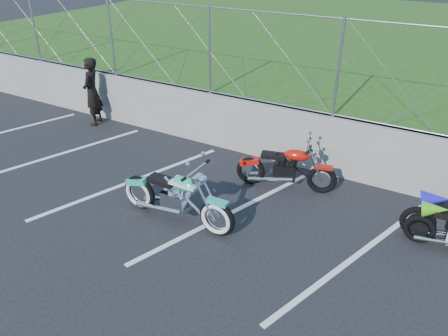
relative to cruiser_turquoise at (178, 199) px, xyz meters
The scene contains 8 objects.
ground 0.89m from the cruiser_turquoise, 23.47° to the right, with size 90.00×90.00×0.00m, color black.
retaining_wall 3.28m from the cruiser_turquoise, 77.81° to the left, with size 30.00×0.22×1.30m, color slate.
grass_field 13.22m from the cruiser_turquoise, 87.00° to the left, with size 30.00×20.00×1.30m, color #214712.
chain_link_fence 3.75m from the cruiser_turquoise, 77.81° to the left, with size 28.00×0.03×2.00m.
parking_lines 2.07m from the cruiser_turquoise, 20.30° to the left, with size 18.29×4.31×0.01m.
cruiser_turquoise is the anchor object (origin of this frame).
naked_orange 2.42m from the cruiser_turquoise, 59.82° to the left, with size 2.01×0.77×1.03m.
person_standing 5.45m from the cruiser_turquoise, 150.56° to the left, with size 0.67×0.44×1.83m, color black.
Camera 1 is at (3.37, -4.96, 4.61)m, focal length 35.00 mm.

